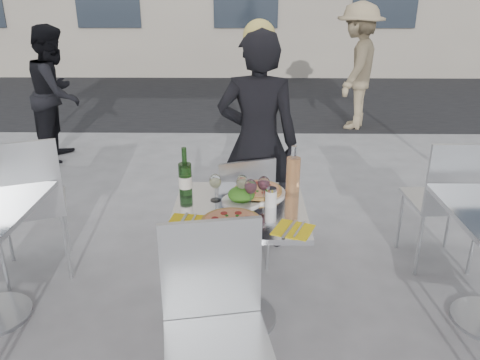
{
  "coord_description": "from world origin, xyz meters",
  "views": [
    {
      "loc": [
        0.04,
        -2.31,
        1.84
      ],
      "look_at": [
        0.0,
        0.15,
        0.85
      ],
      "focal_mm": 35.0,
      "sensor_mm": 36.0,
      "label": 1
    }
  ],
  "objects_px": {
    "pizza_far": "(258,191)",
    "sugar_shaker": "(271,197)",
    "pedestrian_a": "(56,94)",
    "salad_plate": "(241,196)",
    "main_table": "(240,241)",
    "napkin_left": "(186,222)",
    "napkin_right": "(293,229)",
    "chair_near": "(215,316)",
    "pizza_near": "(231,222)",
    "wineglass_red_a": "(251,188)",
    "woman_diner": "(258,143)",
    "side_chair_rfar": "(449,195)",
    "wineglass_white_b": "(242,183)",
    "side_chair_lfar": "(27,198)",
    "carafe": "(293,175)",
    "pedestrian_b": "(357,67)",
    "wineglass_white_a": "(215,182)",
    "wineglass_red_b": "(264,184)",
    "wine_bottle": "(185,178)",
    "chair_far": "(242,204)"
  },
  "relations": [
    {
      "from": "pizza_near",
      "to": "wineglass_red_a",
      "type": "bearing_deg",
      "value": 65.47
    },
    {
      "from": "wineglass_red_a",
      "to": "napkin_right",
      "type": "relative_size",
      "value": 0.67
    },
    {
      "from": "pedestrian_b",
      "to": "carafe",
      "type": "relative_size",
      "value": 5.97
    },
    {
      "from": "wineglass_white_a",
      "to": "wineglass_white_b",
      "type": "relative_size",
      "value": 1.0
    },
    {
      "from": "woman_diner",
      "to": "wineglass_red_a",
      "type": "xyz_separation_m",
      "value": [
        -0.06,
        -0.95,
        0.05
      ]
    },
    {
      "from": "pizza_near",
      "to": "wineglass_red_b",
      "type": "xyz_separation_m",
      "value": [
        0.17,
        0.26,
        0.1
      ]
    },
    {
      "from": "main_table",
      "to": "carafe",
      "type": "height_order",
      "value": "carafe"
    },
    {
      "from": "napkin_left",
      "to": "pizza_far",
      "type": "bearing_deg",
      "value": 53.35
    },
    {
      "from": "pedestrian_b",
      "to": "salad_plate",
      "type": "height_order",
      "value": "pedestrian_b"
    },
    {
      "from": "side_chair_lfar",
      "to": "carafe",
      "type": "xyz_separation_m",
      "value": [
        1.69,
        -0.24,
        0.27
      ]
    },
    {
      "from": "pedestrian_a",
      "to": "side_chair_rfar",
      "type": "bearing_deg",
      "value": -126.5
    },
    {
      "from": "chair_near",
      "to": "pedestrian_a",
      "type": "xyz_separation_m",
      "value": [
        -2.05,
        3.67,
        0.19
      ]
    },
    {
      "from": "pedestrian_b",
      "to": "wine_bottle",
      "type": "distance_m",
      "value": 4.62
    },
    {
      "from": "wineglass_red_a",
      "to": "main_table",
      "type": "bearing_deg",
      "value": -161.69
    },
    {
      "from": "side_chair_rfar",
      "to": "napkin_left",
      "type": "xyz_separation_m",
      "value": [
        -1.67,
        -0.78,
        0.18
      ]
    },
    {
      "from": "pizza_near",
      "to": "napkin_right",
      "type": "xyz_separation_m",
      "value": [
        0.31,
        -0.06,
        -0.01
      ]
    },
    {
      "from": "pedestrian_a",
      "to": "salad_plate",
      "type": "bearing_deg",
      "value": -146.11
    },
    {
      "from": "side_chair_lfar",
      "to": "pedestrian_a",
      "type": "xyz_separation_m",
      "value": [
        -0.76,
        2.54,
        0.16
      ]
    },
    {
      "from": "main_table",
      "to": "woman_diner",
      "type": "relative_size",
      "value": 0.46
    },
    {
      "from": "sugar_shaker",
      "to": "wineglass_white_a",
      "type": "xyz_separation_m",
      "value": [
        -0.31,
        0.07,
        0.06
      ]
    },
    {
      "from": "chair_far",
      "to": "salad_plate",
      "type": "relative_size",
      "value": 3.86
    },
    {
      "from": "pizza_near",
      "to": "napkin_right",
      "type": "height_order",
      "value": "pizza_near"
    },
    {
      "from": "woman_diner",
      "to": "salad_plate",
      "type": "relative_size",
      "value": 7.39
    },
    {
      "from": "side_chair_rfar",
      "to": "wineglass_white_a",
      "type": "relative_size",
      "value": 6.13
    },
    {
      "from": "wine_bottle",
      "to": "wineglass_white_b",
      "type": "bearing_deg",
      "value": -10.47
    },
    {
      "from": "sugar_shaker",
      "to": "woman_diner",
      "type": "bearing_deg",
      "value": 93.21
    },
    {
      "from": "pizza_near",
      "to": "pizza_far",
      "type": "height_order",
      "value": "pizza_far"
    },
    {
      "from": "chair_near",
      "to": "pizza_near",
      "type": "relative_size",
      "value": 3.1
    },
    {
      "from": "woman_diner",
      "to": "pizza_near",
      "type": "height_order",
      "value": "woman_diner"
    },
    {
      "from": "side_chair_lfar",
      "to": "pedestrian_b",
      "type": "height_order",
      "value": "pedestrian_b"
    },
    {
      "from": "wineglass_white_a",
      "to": "napkin_right",
      "type": "distance_m",
      "value": 0.55
    },
    {
      "from": "side_chair_rfar",
      "to": "wine_bottle",
      "type": "distance_m",
      "value": 1.8
    },
    {
      "from": "pedestrian_b",
      "to": "pizza_near",
      "type": "xyz_separation_m",
      "value": [
        -1.61,
        -4.56,
        -0.11
      ]
    },
    {
      "from": "salad_plate",
      "to": "carafe",
      "type": "distance_m",
      "value": 0.33
    },
    {
      "from": "woman_diner",
      "to": "salad_plate",
      "type": "distance_m",
      "value": 0.91
    },
    {
      "from": "main_table",
      "to": "napkin_left",
      "type": "bearing_deg",
      "value": -145.61
    },
    {
      "from": "pizza_near",
      "to": "wineglass_white_b",
      "type": "bearing_deg",
      "value": 79.28
    },
    {
      "from": "pizza_far",
      "to": "sugar_shaker",
      "type": "xyz_separation_m",
      "value": [
        0.07,
        -0.17,
        0.04
      ]
    },
    {
      "from": "side_chair_lfar",
      "to": "wineglass_red_b",
      "type": "distance_m",
      "value": 1.59
    },
    {
      "from": "salad_plate",
      "to": "wineglass_white_a",
      "type": "height_order",
      "value": "wineglass_white_a"
    },
    {
      "from": "wineglass_red_b",
      "to": "chair_near",
      "type": "bearing_deg",
      "value": -106.37
    },
    {
      "from": "salad_plate",
      "to": "wineglass_white_a",
      "type": "distance_m",
      "value": 0.16
    },
    {
      "from": "wineglass_red_b",
      "to": "napkin_left",
      "type": "relative_size",
      "value": 0.77
    },
    {
      "from": "side_chair_rfar",
      "to": "pizza_near",
      "type": "xyz_separation_m",
      "value": [
        -1.44,
        -0.79,
        0.19
      ]
    },
    {
      "from": "main_table",
      "to": "wine_bottle",
      "type": "distance_m",
      "value": 0.47
    },
    {
      "from": "wineglass_white_a",
      "to": "wineglass_white_b",
      "type": "bearing_deg",
      "value": -4.63
    },
    {
      "from": "pedestrian_a",
      "to": "woman_diner",
      "type": "bearing_deg",
      "value": -134.21
    },
    {
      "from": "side_chair_rfar",
      "to": "wineglass_white_b",
      "type": "relative_size",
      "value": 6.13
    },
    {
      "from": "chair_near",
      "to": "pizza_far",
      "type": "height_order",
      "value": "chair_near"
    },
    {
      "from": "napkin_right",
      "to": "napkin_left",
      "type": "bearing_deg",
      "value": -164.57
    }
  ]
}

